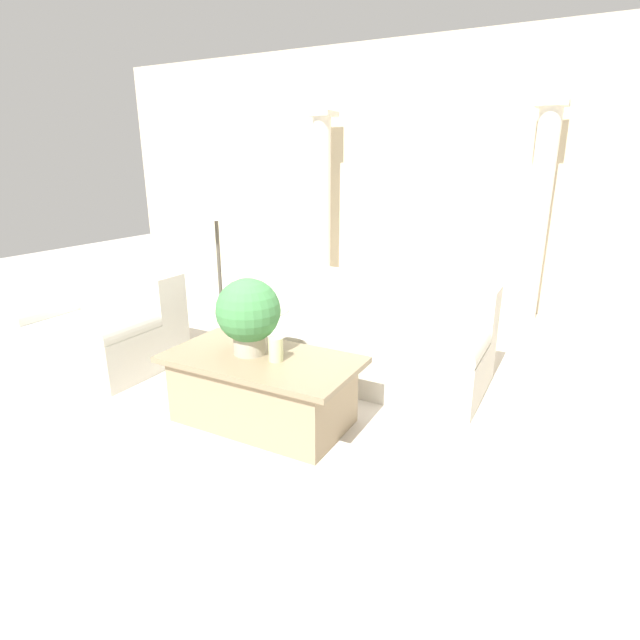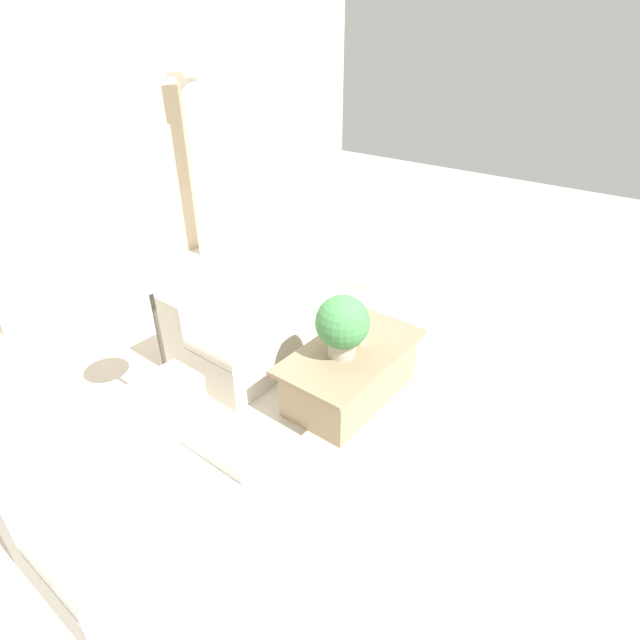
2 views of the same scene
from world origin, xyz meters
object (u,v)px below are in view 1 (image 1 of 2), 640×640
coffee_table (263,389)px  floor_lamp (216,214)px  loveseat (103,326)px  sofa_long (362,336)px  potted_plant (248,313)px

coffee_table → floor_lamp: bearing=138.9°
loveseat → coffee_table: size_ratio=0.99×
loveseat → coffee_table: bearing=-7.9°
coffee_table → floor_lamp: floor_lamp is taller
sofa_long → loveseat: size_ratio=1.59×
coffee_table → potted_plant: bearing=166.9°
sofa_long → potted_plant: 1.28m
potted_plant → floor_lamp: 1.52m
loveseat → floor_lamp: bearing=42.8°
potted_plant → floor_lamp: size_ratio=0.36×
sofa_long → loveseat: 2.38m
sofa_long → coffee_table: size_ratio=1.57×
potted_plant → floor_lamp: floor_lamp is taller
loveseat → potted_plant: potted_plant is taller
loveseat → potted_plant: size_ratio=2.50×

